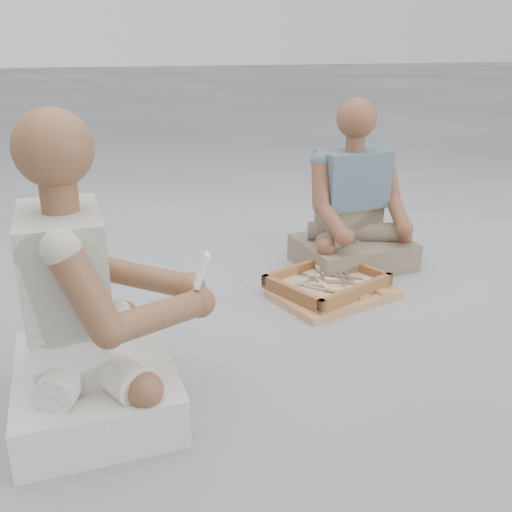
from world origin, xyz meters
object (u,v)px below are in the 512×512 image
object	(u,v)px
companion	(354,213)
craftsman	(87,316)
carved_panel	(334,294)
tool_tray	(327,283)

from	to	relation	value
companion	craftsman	bearing A→B (deg)	28.63
carved_panel	craftsman	size ratio (longest dim) A/B	0.56
companion	carved_panel	bearing A→B (deg)	48.97
craftsman	companion	distance (m)	1.61
tool_tray	companion	size ratio (longest dim) A/B	0.68
tool_tray	craftsman	xyz separation A→B (m)	(-1.08, -0.54, 0.26)
craftsman	carved_panel	bearing A→B (deg)	114.76
carved_panel	tool_tray	size ratio (longest dim) A/B	0.91
companion	tool_tray	bearing A→B (deg)	43.38
carved_panel	tool_tray	distance (m)	0.06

